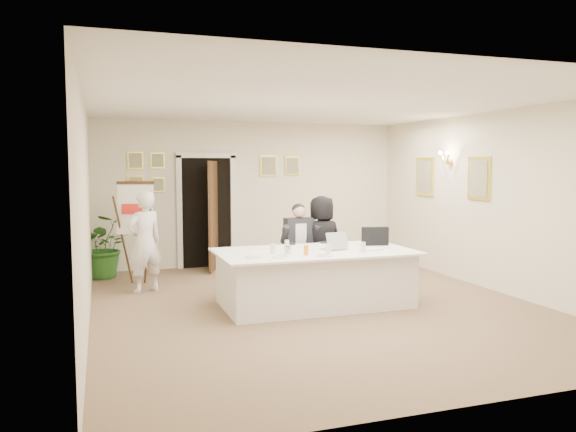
{
  "coord_description": "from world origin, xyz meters",
  "views": [
    {
      "loc": [
        -2.82,
        -7.22,
        1.96
      ],
      "look_at": [
        -0.2,
        0.6,
        1.21
      ],
      "focal_mm": 35.0,
      "sensor_mm": 36.0,
      "label": 1
    }
  ],
  "objects_px": {
    "flip_chart": "(137,238)",
    "standing_woman": "(322,242)",
    "seated_man": "(299,246)",
    "oj_glass": "(306,250)",
    "conference_table": "(315,278)",
    "steel_jug": "(288,250)",
    "potted_palm": "(104,246)",
    "laptop_bag": "(375,236)",
    "laptop": "(334,240)",
    "paper_stack": "(370,249)",
    "standing_man": "(145,242)"
  },
  "relations": [
    {
      "from": "standing_woman",
      "to": "potted_palm",
      "type": "distance_m",
      "value": 3.85
    },
    {
      "from": "laptop_bag",
      "to": "conference_table",
      "type": "bearing_deg",
      "value": -156.25
    },
    {
      "from": "flip_chart",
      "to": "paper_stack",
      "type": "bearing_deg",
      "value": -38.97
    },
    {
      "from": "potted_palm",
      "to": "laptop_bag",
      "type": "bearing_deg",
      "value": -35.92
    },
    {
      "from": "standing_man",
      "to": "laptop",
      "type": "distance_m",
      "value": 2.94
    },
    {
      "from": "potted_palm",
      "to": "laptop",
      "type": "height_order",
      "value": "potted_palm"
    },
    {
      "from": "potted_palm",
      "to": "oj_glass",
      "type": "xyz_separation_m",
      "value": [
        2.54,
        -3.32,
        0.28
      ]
    },
    {
      "from": "laptop",
      "to": "oj_glass",
      "type": "distance_m",
      "value": 0.66
    },
    {
      "from": "potted_palm",
      "to": "laptop_bag",
      "type": "relative_size",
      "value": 2.88
    },
    {
      "from": "seated_man",
      "to": "potted_palm",
      "type": "distance_m",
      "value": 3.53
    },
    {
      "from": "seated_man",
      "to": "paper_stack",
      "type": "bearing_deg",
      "value": -57.17
    },
    {
      "from": "laptop_bag",
      "to": "standing_woman",
      "type": "bearing_deg",
      "value": 136.18
    },
    {
      "from": "flip_chart",
      "to": "paper_stack",
      "type": "distance_m",
      "value": 3.88
    },
    {
      "from": "paper_stack",
      "to": "flip_chart",
      "type": "bearing_deg",
      "value": 141.03
    },
    {
      "from": "laptop",
      "to": "oj_glass",
      "type": "xyz_separation_m",
      "value": [
        -0.55,
        -0.36,
        -0.07
      ]
    },
    {
      "from": "potted_palm",
      "to": "steel_jug",
      "type": "relative_size",
      "value": 10.21
    },
    {
      "from": "conference_table",
      "to": "paper_stack",
      "type": "xyz_separation_m",
      "value": [
        0.75,
        -0.21,
        0.4
      ]
    },
    {
      "from": "flip_chart",
      "to": "seated_man",
      "type": "bearing_deg",
      "value": -26.75
    },
    {
      "from": "seated_man",
      "to": "laptop",
      "type": "bearing_deg",
      "value": -74.58
    },
    {
      "from": "potted_palm",
      "to": "laptop",
      "type": "relative_size",
      "value": 3.23
    },
    {
      "from": "laptop",
      "to": "oj_glass",
      "type": "bearing_deg",
      "value": -155.19
    },
    {
      "from": "flip_chart",
      "to": "potted_palm",
      "type": "distance_m",
      "value": 0.95
    },
    {
      "from": "standing_woman",
      "to": "oj_glass",
      "type": "height_order",
      "value": "standing_woman"
    },
    {
      "from": "conference_table",
      "to": "laptop_bag",
      "type": "xyz_separation_m",
      "value": [
        1.04,
        0.21,
        0.52
      ]
    },
    {
      "from": "laptop",
      "to": "steel_jug",
      "type": "distance_m",
      "value": 0.8
    },
    {
      "from": "potted_palm",
      "to": "seated_man",
      "type": "bearing_deg",
      "value": -33.89
    },
    {
      "from": "conference_table",
      "to": "laptop",
      "type": "distance_m",
      "value": 0.6
    },
    {
      "from": "conference_table",
      "to": "potted_palm",
      "type": "distance_m",
      "value": 4.09
    },
    {
      "from": "standing_woman",
      "to": "potted_palm",
      "type": "height_order",
      "value": "standing_woman"
    },
    {
      "from": "flip_chart",
      "to": "laptop_bag",
      "type": "relative_size",
      "value": 4.27
    },
    {
      "from": "flip_chart",
      "to": "oj_glass",
      "type": "distance_m",
      "value": 3.26
    },
    {
      "from": "seated_man",
      "to": "potted_palm",
      "type": "height_order",
      "value": "seated_man"
    },
    {
      "from": "oj_glass",
      "to": "standing_man",
      "type": "bearing_deg",
      "value": 135.08
    },
    {
      "from": "seated_man",
      "to": "potted_palm",
      "type": "relative_size",
      "value": 1.23
    },
    {
      "from": "seated_man",
      "to": "oj_glass",
      "type": "xyz_separation_m",
      "value": [
        -0.39,
        -1.35,
        0.15
      ]
    },
    {
      "from": "paper_stack",
      "to": "oj_glass",
      "type": "relative_size",
      "value": 2.19
    },
    {
      "from": "flip_chart",
      "to": "standing_woman",
      "type": "height_order",
      "value": "flip_chart"
    },
    {
      "from": "standing_woman",
      "to": "paper_stack",
      "type": "relative_size",
      "value": 5.21
    },
    {
      "from": "standing_woman",
      "to": "oj_glass",
      "type": "distance_m",
      "value": 1.55
    },
    {
      "from": "conference_table",
      "to": "steel_jug",
      "type": "relative_size",
      "value": 24.81
    },
    {
      "from": "seated_man",
      "to": "oj_glass",
      "type": "height_order",
      "value": "seated_man"
    },
    {
      "from": "flip_chart",
      "to": "standing_woman",
      "type": "relative_size",
      "value": 1.12
    },
    {
      "from": "standing_man",
      "to": "standing_woman",
      "type": "height_order",
      "value": "standing_man"
    },
    {
      "from": "potted_palm",
      "to": "laptop_bag",
      "type": "xyz_separation_m",
      "value": [
        3.83,
        -2.78,
        0.35
      ]
    },
    {
      "from": "potted_palm",
      "to": "paper_stack",
      "type": "relative_size",
      "value": 3.95
    },
    {
      "from": "flip_chart",
      "to": "laptop",
      "type": "xyz_separation_m",
      "value": [
        2.56,
        -2.2,
        0.14
      ]
    },
    {
      "from": "standing_woman",
      "to": "steel_jug",
      "type": "bearing_deg",
      "value": 46.08
    },
    {
      "from": "potted_palm",
      "to": "standing_woman",
      "type": "bearing_deg",
      "value": -30.95
    },
    {
      "from": "laptop",
      "to": "laptop_bag",
      "type": "relative_size",
      "value": 0.89
    },
    {
      "from": "flip_chart",
      "to": "paper_stack",
      "type": "relative_size",
      "value": 5.85
    }
  ]
}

